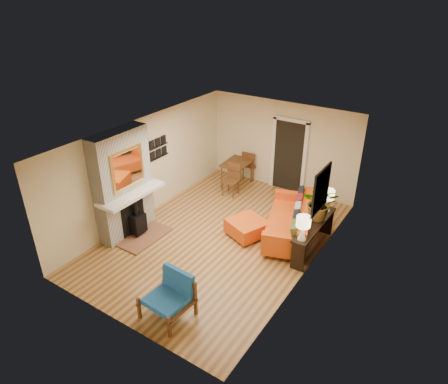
{
  "coord_description": "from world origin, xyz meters",
  "views": [
    {
      "loc": [
        4.48,
        -6.67,
        5.47
      ],
      "look_at": [
        0.0,
        0.2,
        1.15
      ],
      "focal_mm": 32.0,
      "sensor_mm": 36.0,
      "label": 1
    }
  ],
  "objects": [
    {
      "name": "lamp_near",
      "position": [
        2.07,
        -0.01,
        1.06
      ],
      "size": [
        0.3,
        0.3,
        0.54
      ],
      "color": "white",
      "rests_on": "console_table"
    },
    {
      "name": "sofa",
      "position": [
        1.42,
        1.03,
        0.39
      ],
      "size": [
        1.63,
        2.44,
        0.89
      ],
      "color": "silver",
      "rests_on": "ground"
    },
    {
      "name": "fireplace",
      "position": [
        -2.0,
        -1.0,
        1.24
      ],
      "size": [
        1.09,
        1.68,
        2.6
      ],
      "color": "white",
      "rests_on": "ground"
    },
    {
      "name": "lamp_far",
      "position": [
        2.07,
        1.41,
        1.06
      ],
      "size": [
        0.3,
        0.3,
        0.54
      ],
      "color": "white",
      "rests_on": "console_table"
    },
    {
      "name": "console_table",
      "position": [
        2.07,
        0.73,
        0.58
      ],
      "size": [
        0.34,
        1.85,
        0.72
      ],
      "color": "black",
      "rests_on": "ground"
    },
    {
      "name": "houseplant",
      "position": [
        2.06,
        0.96,
        1.15
      ],
      "size": [
        0.92,
        0.86,
        0.85
      ],
      "primitive_type": "imported",
      "rotation": [
        0.0,
        0.0,
        0.29
      ],
      "color": "#1E5919",
      "rests_on": "console_table"
    },
    {
      "name": "room_shell",
      "position": [
        0.6,
        2.63,
        1.24
      ],
      "size": [
        6.5,
        6.5,
        6.5
      ],
      "color": "tan",
      "rests_on": "ground"
    },
    {
      "name": "blue_chair",
      "position": [
        0.63,
        -2.54,
        0.46
      ],
      "size": [
        0.86,
        0.85,
        0.85
      ],
      "color": "brown",
      "rests_on": "ground"
    },
    {
      "name": "dining_table",
      "position": [
        -1.05,
        2.63,
        0.61
      ],
      "size": [
        0.79,
        1.74,
        0.93
      ],
      "color": "brown",
      "rests_on": "ground"
    },
    {
      "name": "ottoman",
      "position": [
        0.51,
        0.43,
        0.24
      ],
      "size": [
        1.06,
        1.06,
        0.41
      ],
      "color": "silver",
      "rests_on": "ground"
    }
  ]
}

